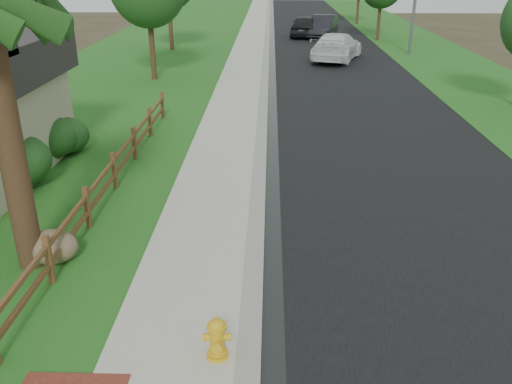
{
  "coord_description": "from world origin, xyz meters",
  "views": [
    {
      "loc": [
        0.7,
        -6.28,
        6.03
      ],
      "look_at": [
        0.41,
        4.8,
        1.2
      ],
      "focal_mm": 38.0,
      "sensor_mm": 36.0,
      "label": 1
    }
  ],
  "objects_px": {
    "fire_hydrant": "(217,339)",
    "white_suv": "(337,47)",
    "ranch_fence": "(102,186)",
    "dark_car_mid": "(305,26)"
  },
  "relations": [
    {
      "from": "dark_car_mid",
      "to": "ranch_fence",
      "type": "bearing_deg",
      "value": 86.42
    },
    {
      "from": "fire_hydrant",
      "to": "dark_car_mid",
      "type": "xyz_separation_m",
      "value": [
        3.54,
        38.79,
        0.43
      ]
    },
    {
      "from": "ranch_fence",
      "to": "fire_hydrant",
      "type": "bearing_deg",
      "value": -58.7
    },
    {
      "from": "ranch_fence",
      "to": "dark_car_mid",
      "type": "relative_size",
      "value": 3.34
    },
    {
      "from": "fire_hydrant",
      "to": "dark_car_mid",
      "type": "relative_size",
      "value": 0.15
    },
    {
      "from": "fire_hydrant",
      "to": "white_suv",
      "type": "xyz_separation_m",
      "value": [
        4.94,
        27.82,
        0.4
      ]
    },
    {
      "from": "white_suv",
      "to": "dark_car_mid",
      "type": "xyz_separation_m",
      "value": [
        -1.39,
        10.97,
        0.03
      ]
    },
    {
      "from": "ranch_fence",
      "to": "white_suv",
      "type": "height_order",
      "value": "white_suv"
    },
    {
      "from": "ranch_fence",
      "to": "fire_hydrant",
      "type": "relative_size",
      "value": 22.03
    },
    {
      "from": "ranch_fence",
      "to": "white_suv",
      "type": "bearing_deg",
      "value": 69.07
    }
  ]
}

